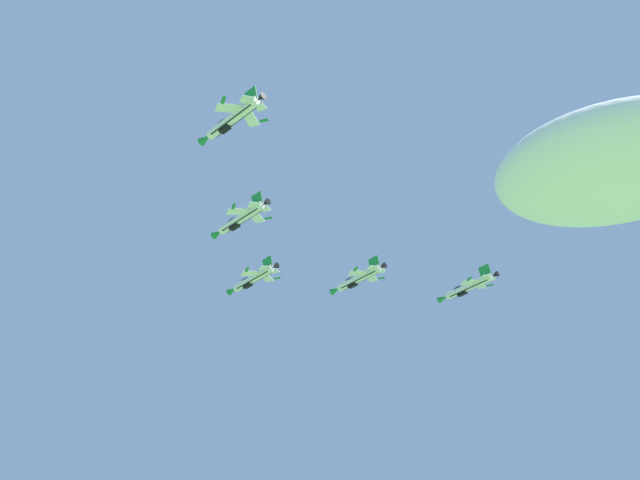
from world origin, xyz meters
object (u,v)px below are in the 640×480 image
fighter_jet_lead (253,279)px  fighter_jet_right_outer (468,287)px  fighter_jet_right_wing (358,279)px  fighter_jet_left_outer (232,119)px  fighter_jet_left_wing (241,219)px

fighter_jet_lead → fighter_jet_right_outer: 48.90m
fighter_jet_right_wing → fighter_jet_right_outer: size_ratio=1.00×
fighter_jet_lead → fighter_jet_right_wing: bearing=-45.4°
fighter_jet_lead → fighter_jet_right_wing: fighter_jet_right_wing is taller
fighter_jet_lead → fighter_jet_right_outer: size_ratio=1.00×
fighter_jet_right_wing → fighter_jet_left_outer: size_ratio=1.00×
fighter_jet_right_wing → fighter_jet_left_outer: (-7.86, -55.77, -2.10)m
fighter_jet_left_wing → fighter_jet_right_wing: (15.78, 31.70, 3.45)m
fighter_jet_right_wing → fighter_jet_left_outer: fighter_jet_right_wing is taller
fighter_jet_left_wing → fighter_jet_right_wing: bearing=-0.8°
fighter_jet_lead → fighter_jet_left_outer: fighter_jet_lead is taller
fighter_jet_left_wing → fighter_jet_right_wing: fighter_jet_right_wing is taller
fighter_jet_lead → fighter_jet_right_wing: size_ratio=1.00×
fighter_jet_left_wing → fighter_jet_left_outer: 25.37m
fighter_jet_right_wing → fighter_jet_right_outer: bearing=-44.3°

